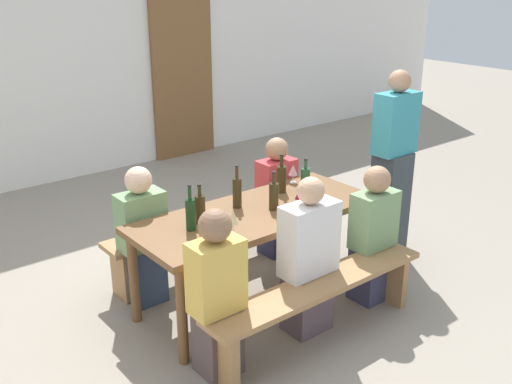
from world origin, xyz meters
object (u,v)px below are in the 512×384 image
wine_bottle_0 (237,192)px  seated_guest_near_1 (308,261)px  seated_guest_near_2 (373,238)px  seated_guest_far_1 (276,199)px  bench_near (319,295)px  standing_host (392,171)px  wine_glass_1 (300,195)px  wine_bottle_4 (274,195)px  wooden_door (183,79)px  tasting_table (256,221)px  bench_far (206,231)px  wine_bottle_2 (200,209)px  wine_bottle_5 (305,181)px  wine_glass_0 (293,170)px  wine_glass_3 (233,218)px  seated_guest_far_0 (143,239)px  seated_guest_near_0 (217,297)px  wine_glass_2 (323,198)px  wine_bottle_3 (191,214)px  wine_bottle_1 (281,178)px

wine_bottle_0 → seated_guest_near_1: 0.76m
wine_bottle_0 → seated_guest_near_2: bearing=-41.4°
seated_guest_near_2 → seated_guest_far_1: (-0.05, 1.06, -0.00)m
bench_near → standing_host: bearing=21.4°
wine_glass_1 → seated_guest_near_2: 0.65m
bench_near → wine_bottle_4: (0.12, 0.63, 0.51)m
wooden_door → tasting_table: (-1.67, -3.63, -0.38)m
bench_far → wine_bottle_2: wine_bottle_2 is taller
wine_bottle_5 → standing_host: standing_host is taller
wine_bottle_2 → wine_glass_0: bearing=11.5°
wine_bottle_0 → wine_bottle_4: (0.19, -0.20, -0.01)m
bench_near → wine_glass_3: 0.79m
wine_glass_0 → seated_guest_far_0: size_ratio=0.14×
tasting_table → seated_guest_near_2: bearing=-36.9°
bench_far → wine_bottle_5: wine_bottle_5 is taller
seated_guest_near_0 → wine_glass_2: bearing=-79.2°
wine_glass_1 → seated_guest_far_1: seated_guest_far_1 is taller
wine_bottle_2 → seated_guest_far_1: seated_guest_far_1 is taller
wine_glass_3 → seated_guest_near_2: seated_guest_near_2 is taller
wine_bottle_3 → bench_far: bearing=50.0°
wine_bottle_0 → wine_bottle_3: 0.51m
wooden_door → wine_bottle_2: (-2.12, -3.56, -0.19)m
wine_bottle_5 → wine_glass_1: wine_bottle_5 is taller
wine_bottle_3 → seated_guest_near_1: bearing=-42.9°
bench_near → bench_far: 1.36m
wine_glass_1 → wooden_door: bearing=70.1°
wine_bottle_0 → standing_host: size_ratio=0.20×
wine_bottle_5 → seated_guest_near_1: 0.78m
wine_bottle_0 → wine_bottle_4: wine_bottle_0 is taller
wine_bottle_1 → seated_guest_near_1: 0.87m
bench_near → standing_host: 1.55m
seated_guest_near_2 → wine_bottle_2: bearing=62.4°
seated_guest_near_1 → seated_guest_far_1: bearing=-30.3°
wine_glass_0 → wine_glass_3: wine_glass_3 is taller
wine_bottle_4 → standing_host: 1.26m
wine_bottle_2 → seated_guest_near_2: size_ratio=0.27×
wine_glass_1 → standing_host: standing_host is taller
wine_bottle_4 → bench_near: bearing=-101.1°
bench_far → wine_glass_3: wine_glass_3 is taller
wine_glass_1 → seated_guest_near_1: 0.56m
tasting_table → wine_bottle_1: bearing=24.5°
standing_host → seated_guest_near_2: bearing=30.1°
bench_near → seated_guest_near_2: (0.71, 0.15, 0.17)m
wine_bottle_2 → wine_bottle_3: wine_bottle_3 is taller
wine_glass_2 → seated_guest_far_0: (-1.04, 0.85, -0.34)m
tasting_table → seated_guest_far_1: size_ratio=1.75×
wine_bottle_5 → seated_guest_far_0: bearing=155.7°
wine_glass_1 → seated_guest_near_1: bearing=-124.7°
wine_glass_2 → seated_guest_near_0: 1.17m
wine_bottle_0 → standing_host: bearing=-11.4°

